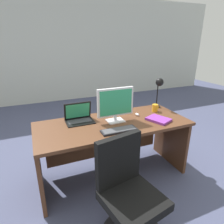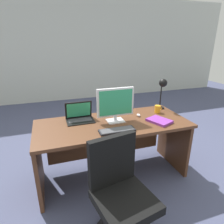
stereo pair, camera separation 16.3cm
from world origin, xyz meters
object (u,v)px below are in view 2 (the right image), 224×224
object	(u,v)px
monitor	(116,103)
book	(159,121)
mouse	(138,115)
coffee_mug	(158,109)
desk_lamp	(163,87)
keyboard	(117,130)
desk	(112,137)
office_chair	(121,201)
laptop	(79,114)

from	to	relation	value
monitor	book	distance (m)	0.56
mouse	coffee_mug	bearing A→B (deg)	7.72
mouse	desk_lamp	xyz separation A→B (m)	(0.43, 0.16, 0.30)
keyboard	coffee_mug	xyz separation A→B (m)	(0.71, 0.36, 0.04)
keyboard	desk	bearing A→B (deg)	83.17
keyboard	mouse	distance (m)	0.52
mouse	book	distance (m)	0.29
mouse	office_chair	bearing A→B (deg)	-122.78
laptop	keyboard	distance (m)	0.56
book	office_chair	distance (m)	1.05
office_chair	laptop	bearing A→B (deg)	99.13
desk	office_chair	distance (m)	0.89
mouse	book	size ratio (longest dim) A/B	0.22
desk_lamp	desk	bearing A→B (deg)	-165.93
mouse	coffee_mug	distance (m)	0.30
monitor	laptop	xyz separation A→B (m)	(-0.40, 0.19, -0.16)
desk_lamp	coffee_mug	bearing A→B (deg)	-135.48
keyboard	book	bearing A→B (deg)	7.88
desk_lamp	coffee_mug	world-z (taller)	desk_lamp
desk	mouse	size ratio (longest dim) A/B	25.13
mouse	keyboard	bearing A→B (deg)	-141.78
laptop	office_chair	distance (m)	1.12
monitor	book	world-z (taller)	monitor
laptop	mouse	world-z (taller)	laptop
desk	laptop	world-z (taller)	laptop
desk_lamp	keyboard	bearing A→B (deg)	-149.78
mouse	desk_lamp	distance (m)	0.54
coffee_mug	desk	bearing A→B (deg)	-173.52
desk	monitor	size ratio (longest dim) A/B	4.06
desk_lamp	office_chair	xyz separation A→B (m)	(-1.00, -1.05, -0.69)
monitor	coffee_mug	size ratio (longest dim) A/B	4.29
keyboard	mouse	xyz separation A→B (m)	(0.41, 0.32, 0.00)
book	office_chair	xyz separation A→B (m)	(-0.73, -0.64, -0.39)
mouse	laptop	bearing A→B (deg)	170.16
coffee_mug	office_chair	distance (m)	1.34
keyboard	desk_lamp	size ratio (longest dim) A/B	0.92
laptop	coffee_mug	size ratio (longest dim) A/B	3.14
coffee_mug	office_chair	size ratio (longest dim) A/B	0.11
keyboard	book	size ratio (longest dim) A/B	1.22
mouse	coffee_mug	world-z (taller)	coffee_mug
laptop	desk	bearing A→B (deg)	-24.37
monitor	desk_lamp	distance (m)	0.80
desk	desk_lamp	world-z (taller)	desk_lamp
book	coffee_mug	size ratio (longest dim) A/B	3.10
keyboard	coffee_mug	bearing A→B (deg)	27.07
book	coffee_mug	xyz separation A→B (m)	(0.14, 0.28, 0.04)
mouse	desk_lamp	world-z (taller)	desk_lamp
desk	keyboard	size ratio (longest dim) A/B	4.61
laptop	office_chair	world-z (taller)	laptop
office_chair	mouse	bearing A→B (deg)	57.22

